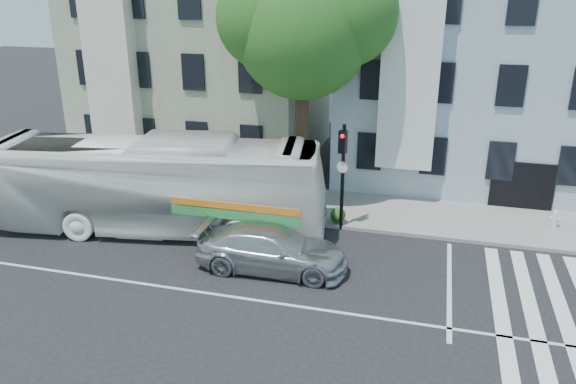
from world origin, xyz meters
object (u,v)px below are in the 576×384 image
at_px(bus, 154,184).
at_px(traffic_signal, 343,164).
at_px(fire_hydrant, 555,218).
at_px(sedan, 272,249).

distance_m(bus, traffic_signal, 7.45).
bearing_deg(fire_hydrant, sedan, -148.86).
height_order(bus, traffic_signal, traffic_signal).
height_order(bus, fire_hydrant, bus).
xyz_separation_m(bus, traffic_signal, (7.19, 1.74, 0.90)).
bearing_deg(bus, sedan, -120.14).
height_order(sedan, traffic_signal, traffic_signal).
xyz_separation_m(sedan, fire_hydrant, (10.00, 6.04, -0.25)).
relative_size(bus, traffic_signal, 3.14).
xyz_separation_m(traffic_signal, fire_hydrant, (8.27, 2.22, -2.28)).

